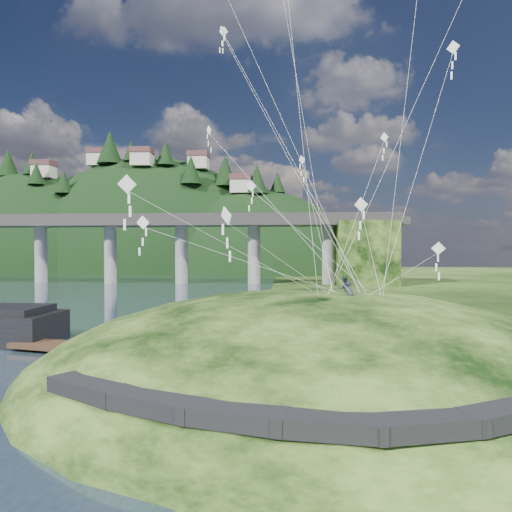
{
  "coord_description": "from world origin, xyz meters",
  "views": [
    {
      "loc": [
        6.25,
        -25.46,
        7.55
      ],
      "look_at": [
        4.0,
        6.0,
        7.0
      ],
      "focal_mm": 32.0,
      "sensor_mm": 36.0,
      "label": 1
    }
  ],
  "objects": [
    {
      "name": "bridge",
      "position": [
        -26.46,
        70.07,
        9.7
      ],
      "size": [
        160.0,
        11.0,
        15.0
      ],
      "color": "#2D2B2B",
      "rests_on": "ground"
    },
    {
      "name": "footpath",
      "position": [
        7.46,
        -9.74,
        2.08
      ],
      "size": [
        22.29,
        5.84,
        0.83
      ],
      "color": "black",
      "rests_on": "ground"
    },
    {
      "name": "kite_flyers",
      "position": [
        9.83,
        3.47,
        5.7
      ],
      "size": [
        1.11,
        5.43,
        1.68
      ],
      "color": "#272B34",
      "rests_on": "ground"
    },
    {
      "name": "grass_hill",
      "position": [
        8.0,
        2.0,
        -1.5
      ],
      "size": [
        36.0,
        32.0,
        13.0
      ],
      "color": "black",
      "rests_on": "ground"
    },
    {
      "name": "wooden_dock",
      "position": [
        -6.82,
        5.56,
        0.45
      ],
      "size": [
        14.6,
        5.36,
        1.03
      ],
      "color": "#332115",
      "rests_on": "ground"
    },
    {
      "name": "ground",
      "position": [
        0.0,
        0.0,
        0.0
      ],
      "size": [
        320.0,
        320.0,
        0.0
      ],
      "primitive_type": "plane",
      "color": "black",
      "rests_on": "ground"
    },
    {
      "name": "far_ridge",
      "position": [
        -43.58,
        122.17,
        -7.44
      ],
      "size": [
        153.0,
        70.0,
        94.5
      ],
      "color": "black",
      "rests_on": "ground"
    },
    {
      "name": "kite_swarm",
      "position": [
        6.9,
        2.69,
        16.28
      ],
      "size": [
        18.91,
        17.68,
        21.12
      ],
      "color": "white",
      "rests_on": "ground"
    }
  ]
}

